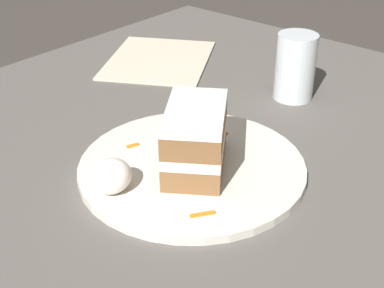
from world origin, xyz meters
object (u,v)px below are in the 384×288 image
Objects in this scene: cream_dollop at (111,176)px; menu_card at (159,60)px; cake_slice at (195,139)px; orange_garnish at (202,123)px; drinking_glass at (293,71)px; plate at (192,167)px.

cream_dollop reaches higher than menu_card.
cake_slice is 0.62× the size of menu_card.
orange_garnish reaches higher than menu_card.
drinking_glass is at bearing -24.59° from menu_card.
cream_dollop is at bearing -2.00° from drinking_glass.
drinking_glass is at bearing 178.00° from cream_dollop.
cake_slice is 2.79× the size of cream_dollop.
plate is 0.11m from cream_dollop.
cake_slice is 0.38m from menu_card.
orange_garnish is 0.28m from menu_card.
cream_dollop reaches higher than orange_garnish.
plate is 0.37m from menu_card.
plate is at bearing 162.78° from cream_dollop.
orange_garnish is (-0.09, -0.06, -0.04)m from cake_slice.
drinking_glass is (-0.27, -0.03, -0.01)m from cake_slice.
plate reaches higher than menu_card.
cream_dollop is at bearing 34.35° from cake_slice.
cream_dollop is 0.22× the size of menu_card.
orange_garnish is (-0.09, -0.05, 0.01)m from plate.
cream_dollop is (0.10, -0.04, -0.02)m from cake_slice.
orange_garnish is at bearing -147.80° from plate.
drinking_glass reaches higher than cream_dollop.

